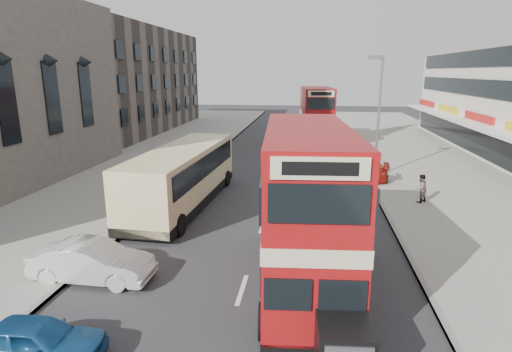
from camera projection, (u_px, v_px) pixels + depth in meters
The scene contains 17 objects.
ground at pixel (231, 325), 11.94m from camera, with size 160.00×160.00×0.00m, color #28282B.
road_surface at pixel (281, 169), 31.16m from camera, with size 12.00×90.00×0.01m, color #28282B.
pavement_right at pixel (447, 173), 29.64m from camera, with size 12.00×90.00×0.15m, color gray.
pavement_left at pixel (129, 163), 32.65m from camera, with size 12.00×90.00×0.15m, color gray.
kerb_left at pixel (202, 165), 31.91m from camera, with size 0.20×90.00×0.16m, color gray.
kerb_right at pixel (363, 170), 30.38m from camera, with size 0.20×90.00×0.16m, color gray.
brick_terrace at pixel (110, 81), 49.75m from camera, with size 14.00×28.00×12.00m, color #66594C.
street_lamp at pixel (378, 108), 27.25m from camera, with size 1.00×0.20×8.12m.
bus_main at pixel (306, 208), 13.54m from camera, with size 3.24×9.59×5.25m.
bus_second at pixel (316, 116), 40.39m from camera, with size 3.42×9.95×5.44m.
coach at pixel (183, 174), 22.30m from camera, with size 3.37×11.17×2.93m.
car_left_near at pixel (36, 341), 10.31m from camera, with size 1.39×3.46×1.18m, color navy.
car_left_front at pixel (92, 262), 14.36m from camera, with size 1.47×4.23×1.39m, color silver.
car_right_a at pixel (351, 172), 27.20m from camera, with size 1.92×4.71×1.37m, color maroon.
car_right_b at pixel (354, 167), 29.40m from camera, with size 1.81×3.93×1.09m, color orange.
pedestrian_near at pixel (421, 188), 22.53m from camera, with size 0.58×0.39×1.58m, color gray.
cyclist at pixel (341, 164), 29.22m from camera, with size 0.69×1.80×2.19m.
Camera 1 is at (2.09, -10.33, 7.12)m, focal length 28.98 mm.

